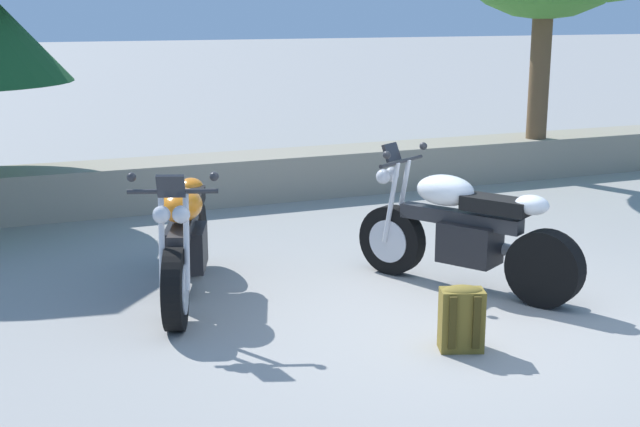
% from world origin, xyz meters
% --- Properties ---
extents(ground_plane, '(120.00, 120.00, 0.00)m').
position_xyz_m(ground_plane, '(0.00, 0.00, 0.00)').
color(ground_plane, gray).
extents(stone_wall, '(36.00, 0.80, 0.55)m').
position_xyz_m(stone_wall, '(0.00, 4.80, 0.28)').
color(stone_wall, gray).
rests_on(stone_wall, ground).
extents(motorcycle_orange_near_left, '(0.97, 1.99, 1.18)m').
position_xyz_m(motorcycle_orange_near_left, '(-1.76, 1.36, 0.49)').
color(motorcycle_orange_near_left, black).
rests_on(motorcycle_orange_near_left, ground).
extents(motorcycle_white_centre, '(1.21, 1.86, 1.18)m').
position_xyz_m(motorcycle_white_centre, '(0.47, 0.73, 0.49)').
color(motorcycle_white_centre, black).
rests_on(motorcycle_white_centre, ground).
extents(rider_backpack, '(0.34, 0.32, 0.47)m').
position_xyz_m(rider_backpack, '(-0.25, -0.45, 0.24)').
color(rider_backpack, brown).
rests_on(rider_backpack, ground).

